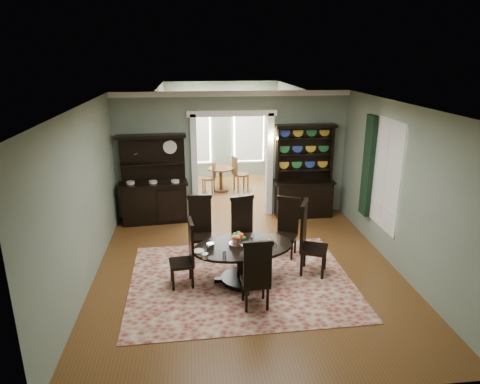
# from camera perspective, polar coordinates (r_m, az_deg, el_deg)

# --- Properties ---
(room) EXTENTS (5.51, 6.01, 3.01)m
(room) POSITION_cam_1_polar(r_m,az_deg,el_deg) (7.36, 1.07, 0.30)
(room) COLOR brown
(room) RESTS_ON ground
(parlor) EXTENTS (3.51, 3.50, 3.01)m
(parlor) POSITION_cam_1_polar(r_m,az_deg,el_deg) (12.68, -2.12, 7.58)
(parlor) COLOR brown
(parlor) RESTS_ON ground
(doorway_trim) EXTENTS (2.08, 0.25, 2.57)m
(doorway_trim) POSITION_cam_1_polar(r_m,az_deg,el_deg) (10.19, -1.06, 5.57)
(doorway_trim) COLOR white
(doorway_trim) RESTS_ON floor
(right_window) EXTENTS (0.15, 1.47, 2.12)m
(right_window) POSITION_cam_1_polar(r_m,az_deg,el_deg) (8.90, 17.79, 2.74)
(right_window) COLOR white
(right_window) RESTS_ON wall_right
(wall_sconce) EXTENTS (0.27, 0.21, 0.21)m
(wall_sconce) POSITION_cam_1_polar(r_m,az_deg,el_deg) (10.11, 4.42, 7.00)
(wall_sconce) COLOR #B47330
(wall_sconce) RESTS_ON back_wall_right
(rug) EXTENTS (3.91, 3.18, 0.01)m
(rug) POSITION_cam_1_polar(r_m,az_deg,el_deg) (7.69, 0.14, -11.67)
(rug) COLOR maroon
(rug) RESTS_ON floor
(dining_table) EXTENTS (1.88, 1.83, 0.68)m
(dining_table) POSITION_cam_1_polar(r_m,az_deg,el_deg) (7.45, 0.41, -8.63)
(dining_table) COLOR black
(dining_table) RESTS_ON rug
(centerpiece) EXTENTS (1.43, 0.92, 0.24)m
(centerpiece) POSITION_cam_1_polar(r_m,az_deg,el_deg) (7.33, -0.37, -6.71)
(centerpiece) COLOR silver
(centerpiece) RESTS_ON dining_table
(chair_far_left) EXTENTS (0.48, 0.44, 1.24)m
(chair_far_left) POSITION_cam_1_polar(r_m,az_deg,el_deg) (8.33, -5.30, -4.39)
(chair_far_left) COLOR black
(chair_far_left) RESTS_ON rug
(chair_far_mid) EXTENTS (0.55, 0.53, 1.24)m
(chair_far_mid) POSITION_cam_1_polar(r_m,az_deg,el_deg) (8.25, 0.48, -4.56)
(chair_far_mid) COLOR black
(chair_far_mid) RESTS_ON rug
(chair_far_right) EXTENTS (0.56, 0.55, 1.17)m
(chair_far_right) POSITION_cam_1_polar(r_m,az_deg,el_deg) (8.43, 6.31, -4.39)
(chair_far_right) COLOR black
(chair_far_right) RESTS_ON rug
(chair_end_left) EXTENTS (0.46, 0.48, 1.18)m
(chair_end_left) POSITION_cam_1_polar(r_m,az_deg,el_deg) (7.34, -7.11, -7.93)
(chair_end_left) COLOR black
(chair_end_left) RESTS_ON rug
(chair_end_right) EXTENTS (0.63, 0.64, 1.35)m
(chair_end_right) POSITION_cam_1_polar(r_m,az_deg,el_deg) (7.74, 9.10, -5.86)
(chair_end_right) COLOR black
(chair_end_right) RESTS_ON rug
(chair_near) EXTENTS (0.46, 0.44, 1.20)m
(chair_near) POSITION_cam_1_polar(r_m,az_deg,el_deg) (6.62, 2.23, -10.77)
(chair_near) COLOR black
(chair_near) RESTS_ON rug
(sideboard) EXTENTS (1.61, 0.70, 2.07)m
(sideboard) POSITION_cam_1_polar(r_m,az_deg,el_deg) (10.19, -11.40, -0.01)
(sideboard) COLOR black
(sideboard) RESTS_ON floor
(welsh_dresser) EXTENTS (1.44, 0.53, 2.24)m
(welsh_dresser) POSITION_cam_1_polar(r_m,az_deg,el_deg) (10.45, 8.49, 1.13)
(welsh_dresser) COLOR black
(welsh_dresser) RESTS_ON floor
(parlor_table) EXTENTS (0.75, 0.75, 0.69)m
(parlor_table) POSITION_cam_1_polar(r_m,az_deg,el_deg) (12.31, -2.57, 2.17)
(parlor_table) COLOR brown
(parlor_table) RESTS_ON parlor_floor
(parlor_chair_left) EXTENTS (0.42, 0.41, 0.92)m
(parlor_chair_left) POSITION_cam_1_polar(r_m,az_deg,el_deg) (12.12, -3.94, 2.09)
(parlor_chair_left) COLOR brown
(parlor_chair_left) RESTS_ON parlor_floor
(parlor_chair_right) EXTENTS (0.48, 0.46, 1.04)m
(parlor_chair_right) POSITION_cam_1_polar(r_m,az_deg,el_deg) (12.25, -0.19, 2.60)
(parlor_chair_right) COLOR brown
(parlor_chair_right) RESTS_ON parlor_floor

